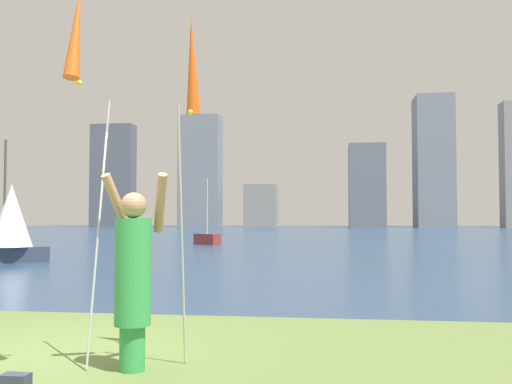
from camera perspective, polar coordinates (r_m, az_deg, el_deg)
name	(u,v)px	position (r m, az deg, el deg)	size (l,w,h in m)	color
ground	(302,235)	(57.39, 4.52, -4.16)	(120.00, 138.00, 0.12)	#5B7038
person	(133,272)	(6.16, -11.87, -7.67)	(0.74, 0.55, 2.02)	green
kite_flag_left	(77,44)	(6.19, -17.00, 13.59)	(0.16, 1.05, 3.86)	#B2B2B7
kite_flag_right	(192,74)	(6.75, -6.28, 11.35)	(0.16, 0.74, 3.81)	#B2B2B7
sailboat_0	(9,225)	(22.22, -22.90, -2.95)	(2.94, 2.47, 4.30)	#333D51
sailboat_4	(207,239)	(34.61, -4.78, -4.54)	(1.82, 1.64, 3.93)	maroon
skyline_tower_0	(113,176)	(108.45, -13.75, 1.56)	(7.60, 3.34, 18.41)	#565B66
skyline_tower_1	(200,171)	(102.36, -5.44, 2.01)	(7.11, 4.42, 19.37)	gray
skyline_tower_2	(261,206)	(100.37, 0.51, -1.38)	(5.45, 5.01, 7.26)	gray
skyline_tower_3	(367,186)	(99.43, 10.74, 0.57)	(5.95, 6.58, 13.82)	slate
skyline_tower_4	(433,162)	(104.52, 16.90, 2.83)	(6.19, 7.30, 22.34)	gray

